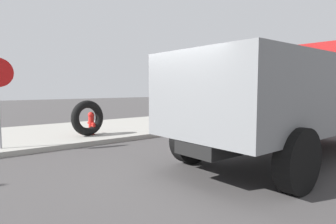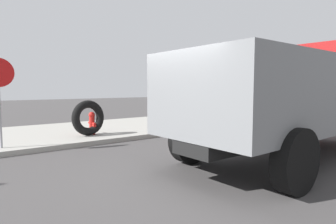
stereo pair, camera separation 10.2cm
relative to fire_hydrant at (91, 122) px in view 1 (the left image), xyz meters
name	(u,v)px [view 1 (the left image)]	position (x,y,z in m)	size (l,w,h in m)	color
ground_plane	(203,174)	(0.11, -5.18, -0.56)	(80.00, 80.00, 0.00)	#423F3F
sidewalk_curb	(80,132)	(0.11, 1.32, -0.49)	(36.00, 5.00, 0.15)	#99968E
fire_hydrant	(91,122)	(0.00, 0.00, 0.00)	(0.21, 0.48, 0.77)	red
loose_tire	(88,118)	(-0.19, -0.16, 0.18)	(1.17, 1.17, 0.26)	black
dump_truck_gray	(299,93)	(3.04, -5.61, 1.05)	(7.03, 2.87, 3.00)	slate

